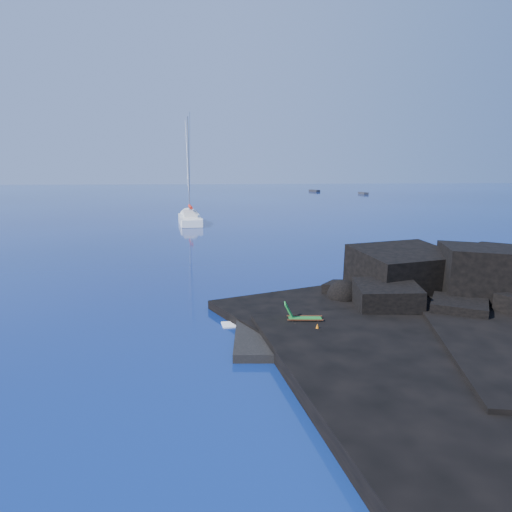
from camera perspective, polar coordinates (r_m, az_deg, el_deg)
The scene contains 11 objects.
ground at distance 21.63m, azimuth -2.92°, elevation -10.15°, with size 400.00×400.00×0.00m, color #040F3D.
headland at distance 28.21m, azimuth 24.24°, elevation -6.18°, with size 24.00×24.00×3.60m, color black, non-canonical shape.
beach at distance 22.77m, azimuth 8.53°, elevation -9.19°, with size 8.50×6.00×0.70m, color black.
surf_foam at distance 27.04m, azimuth 7.15°, elevation -6.02°, with size 10.00×8.00×0.06m, color white, non-canonical shape.
sailboat at distance 67.63m, azimuth -7.54°, elevation 3.72°, with size 2.81×13.43×14.07m, color white, non-canonical shape.
deck_chair at distance 22.96m, azimuth 5.62°, elevation -6.52°, with size 1.68×0.74×1.16m, color #1A762A, non-canonical shape.
towel at distance 22.26m, azimuth 3.52°, elevation -8.53°, with size 1.82×0.86×0.05m, color white.
sunbather at distance 22.21m, azimuth 3.52°, elevation -8.18°, with size 1.73×0.45×0.24m, color tan, non-canonical shape.
marker_cone at distance 21.92m, azimuth 7.02°, elevation -8.28°, with size 0.32×0.32×0.49m, color orange.
distant_boat_a at distance 153.85m, azimuth 6.69°, elevation 7.31°, with size 1.35×4.35×0.58m, color black.
distant_boat_b at distance 141.75m, azimuth 12.16°, elevation 6.92°, with size 1.34×4.31×0.57m, color #28292E.
Camera 1 is at (-1.10, -20.26, 7.51)m, focal length 35.00 mm.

